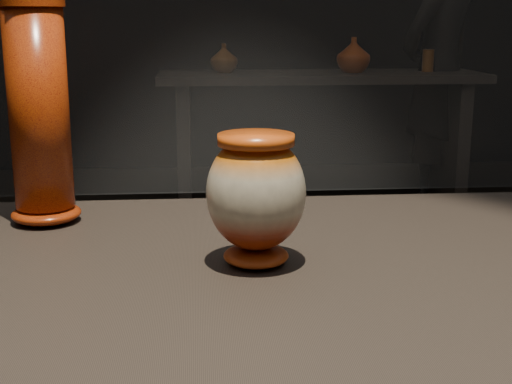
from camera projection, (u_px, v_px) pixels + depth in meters
main_vase at (256, 194)px, 0.97m from camera, size 0.18×0.18×0.18m
tall_vase at (39, 118)px, 1.16m from camera, size 0.14×0.14×0.37m
back_shelf at (320, 115)px, 4.46m from camera, size 2.00×0.60×0.90m
back_vase_left at (224, 58)px, 4.36m from camera, size 0.24×0.24×0.18m
back_vase_mid at (354, 55)px, 4.36m from camera, size 0.24×0.24×0.21m
back_vase_right at (428, 61)px, 4.46m from camera, size 0.07×0.07×0.14m
visitor at (439, 73)px, 4.60m from camera, size 0.77×0.73×1.77m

